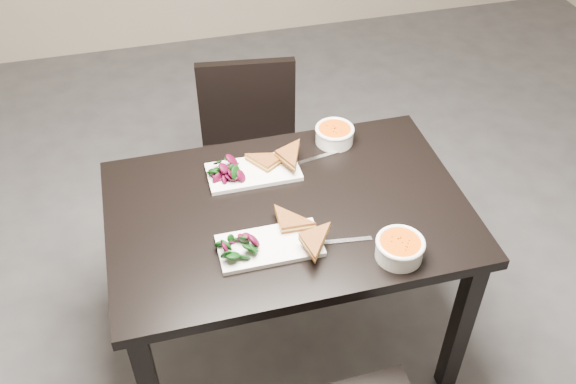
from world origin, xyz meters
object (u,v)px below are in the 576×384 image
at_px(plate_far, 253,172).
at_px(soup_bowl_far, 335,134).
at_px(soup_bowl_near, 400,248).
at_px(table, 288,228).
at_px(plate_near, 270,246).
at_px(chair_far, 250,148).

xyz_separation_m(plate_far, soup_bowl_far, (0.33, 0.11, 0.03)).
bearing_deg(soup_bowl_far, soup_bowl_near, -88.43).
bearing_deg(soup_bowl_far, table, -130.02).
bearing_deg(soup_bowl_far, plate_near, -127.39).
xyz_separation_m(table, plate_far, (-0.07, 0.20, 0.11)).
relative_size(plate_near, soup_bowl_near, 2.13).
bearing_deg(chair_far, plate_near, -89.70).
bearing_deg(soup_bowl_near, plate_far, 125.10).
xyz_separation_m(chair_far, plate_far, (-0.08, -0.48, 0.27)).
bearing_deg(plate_near, plate_far, 85.88).
bearing_deg(soup_bowl_near, plate_near, 160.25).
distance_m(soup_bowl_near, soup_bowl_far, 0.61).
relative_size(chair_far, plate_far, 2.62).
bearing_deg(chair_far, table, -83.01).
distance_m(plate_near, soup_bowl_far, 0.59).
height_order(table, plate_near, plate_near).
xyz_separation_m(plate_near, plate_far, (0.03, 0.36, 0.00)).
relative_size(chair_far, plate_near, 2.63).
bearing_deg(soup_bowl_near, soup_bowl_far, 91.57).
bearing_deg(soup_bowl_far, plate_far, -162.15).
height_order(table, soup_bowl_far, soup_bowl_far).
distance_m(chair_far, soup_bowl_near, 1.06).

